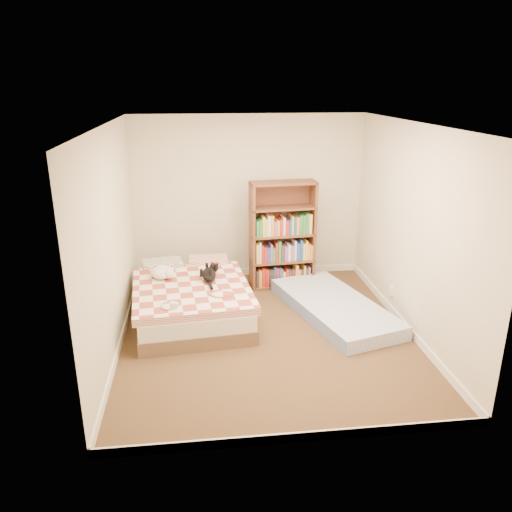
{
  "coord_description": "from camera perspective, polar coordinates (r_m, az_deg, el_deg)",
  "views": [
    {
      "loc": [
        -0.77,
        -5.45,
        2.93
      ],
      "look_at": [
        -0.09,
        0.3,
        0.91
      ],
      "focal_mm": 35.0,
      "sensor_mm": 36.0,
      "label": 1
    }
  ],
  "objects": [
    {
      "name": "floor_mattress",
      "position": [
        6.76,
        8.92,
        -5.8
      ],
      "size": [
        1.45,
        2.21,
        0.18
      ],
      "primitive_type": "cube",
      "rotation": [
        0.0,
        0.0,
        0.28
      ],
      "color": "#768AC4",
      "rests_on": "room"
    },
    {
      "name": "black_cat",
      "position": [
        6.61,
        -5.38,
        -1.99
      ],
      "size": [
        0.31,
        0.69,
        0.15
      ],
      "rotation": [
        0.0,
        0.0,
        -0.33
      ],
      "color": "black",
      "rests_on": "bed"
    },
    {
      "name": "bookshelf",
      "position": [
        7.46,
        2.98,
        0.86
      ],
      "size": [
        0.98,
        0.4,
        1.59
      ],
      "rotation": [
        0.0,
        0.0,
        0.08
      ],
      "color": "#58311E",
      "rests_on": "room"
    },
    {
      "name": "bed",
      "position": [
        6.65,
        -7.43,
        -4.74
      ],
      "size": [
        1.6,
        2.1,
        0.53
      ],
      "rotation": [
        0.0,
        0.0,
        0.1
      ],
      "color": "brown",
      "rests_on": "room"
    },
    {
      "name": "white_dog",
      "position": [
        6.69,
        -10.57,
        -1.83
      ],
      "size": [
        0.34,
        0.35,
        0.16
      ],
      "rotation": [
        0.0,
        0.0,
        -0.03
      ],
      "color": "white",
      "rests_on": "bed"
    },
    {
      "name": "room",
      "position": [
        5.77,
        1.26,
        1.78
      ],
      "size": [
        3.51,
        4.01,
        2.51
      ],
      "color": "#442B1D",
      "rests_on": "ground"
    }
  ]
}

